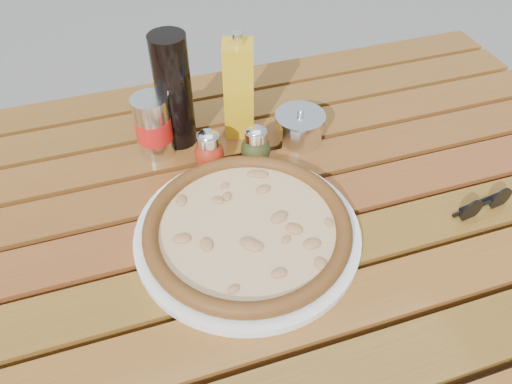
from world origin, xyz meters
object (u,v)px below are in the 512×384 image
object	(u,v)px
dark_bottle	(174,92)
sunglasses	(484,204)
table	(259,241)
oregano_shaker	(256,146)
soda_can	(154,127)
pizza	(247,227)
plate	(248,234)
pepper_shaker	(209,150)
olive_oil_cruet	(239,90)
parmesan_tin	(299,127)

from	to	relation	value
dark_bottle	sunglasses	bearing A→B (deg)	-37.84
table	oregano_shaker	world-z (taller)	oregano_shaker
soda_can	pizza	bearing A→B (deg)	-68.58
pizza	plate	bearing A→B (deg)	-56.31
pepper_shaker	olive_oil_cruet	xyz separation A→B (m)	(0.08, 0.08, 0.06)
plate	parmesan_tin	xyz separation A→B (m)	(0.17, 0.20, 0.02)
table	olive_oil_cruet	distance (m)	0.28
pepper_shaker	sunglasses	distance (m)	0.48
plate	pizza	bearing A→B (deg)	123.69
soda_can	dark_bottle	bearing A→B (deg)	24.39
plate	dark_bottle	xyz separation A→B (m)	(-0.05, 0.28, 0.10)
table	pizza	size ratio (longest dim) A/B	3.40
dark_bottle	olive_oil_cruet	size ratio (longest dim) A/B	1.05
plate	olive_oil_cruet	world-z (taller)	olive_oil_cruet
oregano_shaker	soda_can	world-z (taller)	soda_can
pizza	parmesan_tin	size ratio (longest dim) A/B	3.25
table	oregano_shaker	size ratio (longest dim) A/B	17.07
plate	olive_oil_cruet	xyz separation A→B (m)	(0.07, 0.27, 0.09)
dark_bottle	soda_can	world-z (taller)	dark_bottle
pepper_shaker	dark_bottle	distance (m)	0.12
table	parmesan_tin	bearing A→B (deg)	50.34
pizza	olive_oil_cruet	distance (m)	0.29
plate	sunglasses	bearing A→B (deg)	-9.92
table	pizza	xyz separation A→B (m)	(-0.03, -0.04, 0.10)
plate	soda_can	world-z (taller)	soda_can
parmesan_tin	sunglasses	bearing A→B (deg)	-50.60
pepper_shaker	parmesan_tin	xyz separation A→B (m)	(0.18, 0.02, -0.01)
soda_can	olive_oil_cruet	world-z (taller)	olive_oil_cruet
oregano_shaker	soda_can	xyz separation A→B (m)	(-0.17, 0.09, 0.02)
dark_bottle	soda_can	distance (m)	0.07
soda_can	pepper_shaker	bearing A→B (deg)	-40.63
olive_oil_cruet	parmesan_tin	bearing A→B (deg)	-31.85
sunglasses	soda_can	bearing A→B (deg)	139.03
oregano_shaker	dark_bottle	distance (m)	0.18
oregano_shaker	sunglasses	xyz separation A→B (m)	(0.32, -0.24, -0.02)
soda_can	parmesan_tin	size ratio (longest dim) A/B	0.95
pizza	sunglasses	bearing A→B (deg)	-9.92
oregano_shaker	soda_can	size ratio (longest dim) A/B	0.68
dark_bottle	soda_can	bearing A→B (deg)	-155.61
plate	oregano_shaker	bearing A→B (deg)	67.85
pizza	parmesan_tin	bearing A→B (deg)	50.54
pepper_shaker	dark_bottle	xyz separation A→B (m)	(-0.04, 0.09, 0.07)
table	sunglasses	size ratio (longest dim) A/B	12.70
table	dark_bottle	distance (m)	0.31
dark_bottle	sunglasses	xyz separation A→B (m)	(0.44, -0.35, -0.09)
olive_oil_cruet	sunglasses	bearing A→B (deg)	-45.91
table	dark_bottle	size ratio (longest dim) A/B	6.36
pizza	oregano_shaker	size ratio (longest dim) A/B	5.02
plate	parmesan_tin	world-z (taller)	parmesan_tin
plate	pizza	distance (m)	0.02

